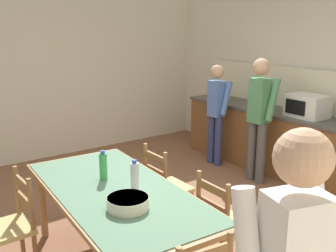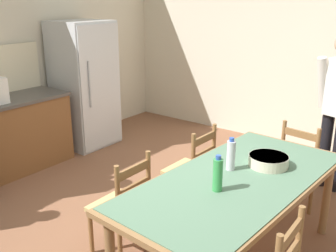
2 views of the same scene
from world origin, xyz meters
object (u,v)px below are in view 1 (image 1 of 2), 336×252
(bottle_off_centre, at_px, (135,176))
(person_at_counter, at_px, (259,114))
(microwave, at_px, (307,106))
(dining_table, at_px, (117,197))
(serving_bowl, at_px, (128,202))
(chair_side_near_left, at_px, (11,227))
(chair_side_far_right, at_px, (223,224))
(person_at_sink, at_px, (216,110))
(chair_side_far_left, at_px, (166,188))
(bottle_near_centre, at_px, (103,166))

(bottle_off_centre, distance_m, person_at_counter, 2.58)
(microwave, height_order, person_at_counter, person_at_counter)
(dining_table, relative_size, serving_bowl, 6.70)
(bottle_off_centre, height_order, chair_side_near_left, bottle_off_centre)
(chair_side_far_right, distance_m, person_at_sink, 2.81)
(bottle_off_centre, bearing_deg, chair_side_far_right, 57.28)
(chair_side_far_left, relative_size, person_at_counter, 0.54)
(serving_bowl, distance_m, chair_side_near_left, 1.17)
(chair_side_far_right, bearing_deg, serving_bowl, 80.02)
(bottle_near_centre, distance_m, chair_side_far_left, 0.93)
(microwave, relative_size, dining_table, 0.23)
(person_at_sink, relative_size, person_at_counter, 0.91)
(microwave, xyz_separation_m, person_at_sink, (-1.23, -0.50, -0.20))
(chair_side_far_left, xyz_separation_m, person_at_sink, (-1.14, 1.77, 0.43))
(chair_side_far_left, distance_m, person_at_sink, 2.15)
(bottle_off_centre, relative_size, chair_side_far_right, 0.30)
(chair_side_far_left, distance_m, person_at_counter, 1.85)
(bottle_off_centre, relative_size, serving_bowl, 0.84)
(bottle_off_centre, relative_size, chair_side_far_left, 0.30)
(dining_table, xyz_separation_m, chair_side_far_left, (-0.42, 0.81, -0.26))
(bottle_off_centre, bearing_deg, microwave, 98.49)
(microwave, distance_m, serving_bowl, 3.26)
(microwave, height_order, person_at_sink, person_at_sink)
(chair_side_far_right, height_order, person_at_sink, person_at_sink)
(dining_table, relative_size, person_at_sink, 1.39)
(dining_table, relative_size, chair_side_far_right, 2.36)
(chair_side_far_right, bearing_deg, chair_side_far_left, -2.91)
(microwave, height_order, bottle_near_centre, microwave)
(chair_side_near_left, bearing_deg, serving_bowl, 35.04)
(serving_bowl, distance_m, person_at_counter, 2.87)
(bottle_near_centre, xyz_separation_m, chair_side_near_left, (-0.26, -0.77, -0.46))
(bottle_near_centre, xyz_separation_m, chair_side_far_left, (-0.16, 0.79, -0.46))
(bottle_off_centre, distance_m, serving_bowl, 0.33)
(person_at_counter, bearing_deg, bottle_off_centre, -161.52)
(person_at_sink, xyz_separation_m, person_at_counter, (0.85, -0.02, 0.09))
(bottle_off_centre, height_order, chair_side_far_left, bottle_off_centre)
(dining_table, distance_m, person_at_sink, 3.02)
(microwave, height_order, chair_side_far_right, microwave)
(dining_table, distance_m, chair_side_near_left, 0.95)
(microwave, distance_m, chair_side_near_left, 3.89)
(serving_bowl, distance_m, chair_side_far_left, 1.26)
(microwave, relative_size, bottle_off_centre, 1.85)
(bottle_off_centre, xyz_separation_m, person_at_counter, (-0.82, 2.45, 0.05))
(chair_side_near_left, xyz_separation_m, person_at_counter, (-0.18, 3.32, 0.51))
(bottle_near_centre, bearing_deg, chair_side_far_left, 101.14)
(dining_table, bearing_deg, chair_side_far_left, 117.20)
(dining_table, bearing_deg, person_at_counter, 105.40)
(bottle_off_centre, bearing_deg, bottle_near_centre, -165.07)
(microwave, bearing_deg, bottle_off_centre, -81.51)
(chair_side_near_left, xyz_separation_m, chair_side_far_right, (1.04, 1.50, 0.00))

